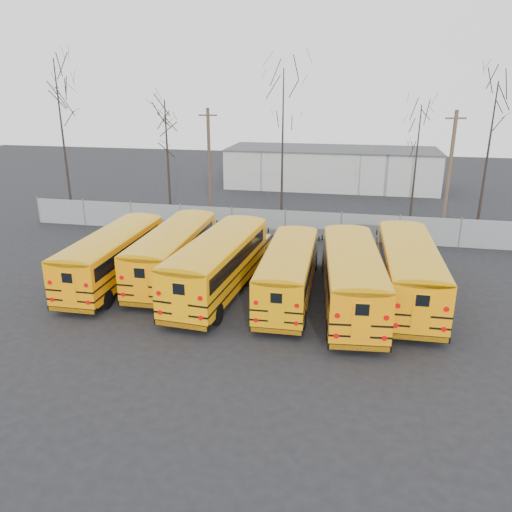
% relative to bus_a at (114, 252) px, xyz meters
% --- Properties ---
extents(ground, '(120.00, 120.00, 0.00)m').
position_rel_bus_a_xyz_m(ground, '(7.98, -1.36, -1.76)').
color(ground, black).
rests_on(ground, ground).
extents(fence, '(40.00, 0.04, 2.00)m').
position_rel_bus_a_xyz_m(fence, '(7.98, 10.64, -0.76)').
color(fence, gray).
rests_on(fence, ground).
extents(distant_building, '(22.00, 8.00, 4.00)m').
position_rel_bus_a_xyz_m(distant_building, '(9.98, 30.64, 0.24)').
color(distant_building, '#AAAAA5').
rests_on(distant_building, ground).
extents(bus_a, '(2.65, 10.79, 3.00)m').
position_rel_bus_a_xyz_m(bus_a, '(0.00, 0.00, 0.00)').
color(bus_a, black).
rests_on(bus_a, ground).
extents(bus_b, '(2.72, 10.94, 3.05)m').
position_rel_bus_a_xyz_m(bus_b, '(3.04, 1.27, 0.02)').
color(bus_b, black).
rests_on(bus_b, ground).
extents(bus_c, '(3.52, 11.54, 3.19)m').
position_rel_bus_a_xyz_m(bus_c, '(6.13, -0.22, 0.11)').
color(bus_c, black).
rests_on(bus_c, ground).
extents(bus_d, '(2.60, 10.30, 2.86)m').
position_rel_bus_a_xyz_m(bus_d, '(9.80, -0.31, -0.08)').
color(bus_d, black).
rests_on(bus_d, ground).
extents(bus_e, '(3.65, 11.32, 3.12)m').
position_rel_bus_a_xyz_m(bus_e, '(12.98, -0.75, 0.07)').
color(bus_e, black).
rests_on(bus_e, ground).
extents(bus_f, '(2.88, 11.30, 3.14)m').
position_rel_bus_a_xyz_m(bus_f, '(15.76, 0.67, 0.08)').
color(bus_f, black).
rests_on(bus_f, ground).
extents(utility_pole_left, '(1.56, 0.27, 8.75)m').
position_rel_bus_a_xyz_m(utility_pole_left, '(0.48, 16.84, 2.74)').
color(utility_pole_left, '#453427').
rests_on(utility_pole_left, ground).
extents(utility_pole_right, '(1.53, 0.60, 8.86)m').
position_rel_bus_a_xyz_m(utility_pole_right, '(19.54, 15.13, 2.79)').
color(utility_pole_right, brown).
rests_on(utility_pole_right, ground).
extents(tree_0, '(0.26, 0.26, 12.46)m').
position_rel_bus_a_xyz_m(tree_0, '(-10.34, 12.66, 4.47)').
color(tree_0, black).
rests_on(tree_0, ground).
extents(tree_1, '(0.26, 0.26, 9.48)m').
position_rel_bus_a_xyz_m(tree_1, '(-1.64, 12.82, 2.98)').
color(tree_1, black).
rests_on(tree_1, ground).
extents(tree_2, '(0.26, 0.26, 11.71)m').
position_rel_bus_a_xyz_m(tree_2, '(7.03, 14.88, 4.10)').
color(tree_2, black).
rests_on(tree_2, ground).
extents(tree_3, '(0.26, 0.26, 9.21)m').
position_rel_bus_a_xyz_m(tree_3, '(17.06, 14.83, 2.84)').
color(tree_3, black).
rests_on(tree_3, ground).
extents(tree_4, '(0.26, 0.26, 10.78)m').
position_rel_bus_a_xyz_m(tree_4, '(22.00, 15.06, 3.63)').
color(tree_4, black).
rests_on(tree_4, ground).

